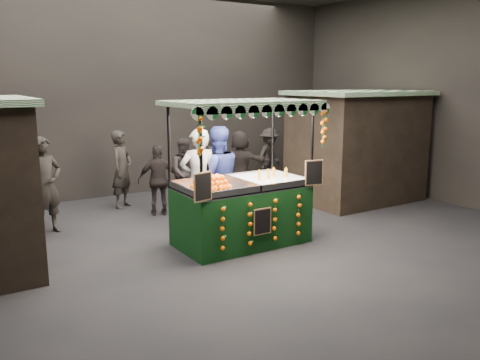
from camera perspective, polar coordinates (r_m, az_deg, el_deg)
ground at (r=8.69m, az=-1.00°, el=-7.77°), size 12.00×12.00×0.00m
market_hall at (r=8.23m, az=-1.08°, el=15.08°), size 12.10×10.10×5.05m
neighbour_stall_right at (r=12.25m, az=13.08°, el=3.83°), size 3.00×2.20×2.60m
juice_stall at (r=8.70m, az=0.34°, el=-2.39°), size 2.59×1.52×2.51m
vendor_grey at (r=9.46m, az=-4.72°, el=-0.05°), size 0.80×0.61×1.97m
vendor_blue at (r=9.73m, az=-2.62°, el=0.33°), size 1.11×0.95×1.98m
shopper_0 at (r=9.98m, az=-21.29°, el=-0.59°), size 0.78×0.65×1.83m
shopper_1 at (r=11.55m, az=-6.21°, el=0.93°), size 0.87×0.74×1.55m
shopper_2 at (r=10.76m, az=-9.22°, el=-0.01°), size 0.96×0.65×1.51m
shopper_3 at (r=13.73m, az=3.39°, el=2.67°), size 1.17×0.98×1.57m
shopper_5 at (r=12.35m, az=0.04°, el=1.90°), size 1.47×1.36×1.64m
shopper_6 at (r=12.78m, az=-3.22°, el=1.89°), size 0.36×0.55×1.51m
shopper_7 at (r=11.55m, az=-13.30°, el=1.19°), size 0.75×0.73×1.74m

